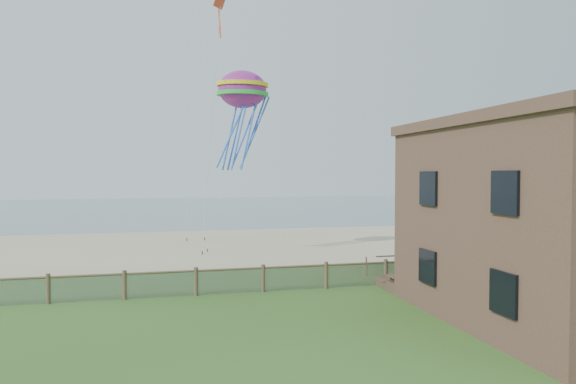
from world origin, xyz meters
The scene contains 8 objects.
ground centered at (0.00, 0.00, 0.00)m, with size 160.00×160.00×0.00m, color #33521C.
sand_beach centered at (0.00, 22.00, 0.00)m, with size 72.00×20.00×0.02m, color tan.
ocean centered at (0.00, 66.00, 0.00)m, with size 160.00×68.00×0.02m, color slate.
chainlink_fence centered at (0.00, 6.00, 0.55)m, with size 36.20×0.20×1.25m, color #483A28, non-canonical shape.
motel_deck centered at (13.00, 5.00, 0.25)m, with size 15.00×2.00×0.50m, color brown.
picnic_table centered at (6.47, 4.72, 0.39)m, with size 1.84×1.39×0.78m, color brown, non-canonical shape.
octopus_kite centered at (0.55, 15.59, 8.94)m, with size 3.30×2.33×6.80m, color #FF2831, non-canonical shape.
kite_red centered at (-1.04, 13.52, 14.93)m, with size 1.06×0.70×2.24m, color #EA4529, non-canonical shape.
Camera 1 is at (-4.37, -16.68, 5.34)m, focal length 32.00 mm.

